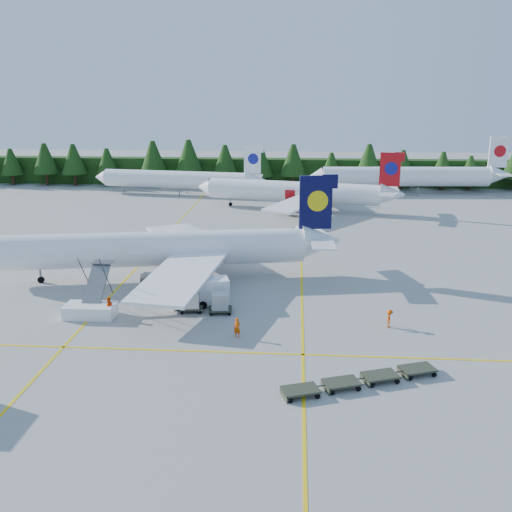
# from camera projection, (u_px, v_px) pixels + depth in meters

# --- Properties ---
(ground) EXTENTS (320.00, 320.00, 0.00)m
(ground) POSITION_uv_depth(u_px,v_px,m) (237.00, 324.00, 52.44)
(ground) COLOR #9D9C97
(ground) RESTS_ON ground
(taxi_stripe_a) EXTENTS (0.25, 120.00, 0.01)m
(taxi_stripe_a) POSITION_uv_depth(u_px,v_px,m) (144.00, 260.00, 72.57)
(taxi_stripe_a) COLOR yellow
(taxi_stripe_a) RESTS_ON ground
(taxi_stripe_b) EXTENTS (0.25, 120.00, 0.01)m
(taxi_stripe_b) POSITION_uv_depth(u_px,v_px,m) (301.00, 263.00, 71.20)
(taxi_stripe_b) COLOR yellow
(taxi_stripe_b) RESTS_ON ground
(taxi_stripe_cross) EXTENTS (80.00, 0.25, 0.01)m
(taxi_stripe_cross) POSITION_uv_depth(u_px,v_px,m) (230.00, 352.00, 46.69)
(taxi_stripe_cross) COLOR yellow
(taxi_stripe_cross) RESTS_ON ground
(treeline_hedge) EXTENTS (220.00, 4.00, 6.00)m
(treeline_hedge) POSITION_uv_depth(u_px,v_px,m) (274.00, 172.00, 130.21)
(treeline_hedge) COLOR black
(treeline_hedge) RESTS_ON ground
(airliner_navy) EXTENTS (39.43, 32.17, 11.55)m
(airliner_navy) POSITION_uv_depth(u_px,v_px,m) (149.00, 250.00, 64.04)
(airliner_navy) COLOR white
(airliner_navy) RESTS_ON ground
(airliner_red) EXTENTS (36.43, 29.66, 10.73)m
(airliner_red) POSITION_uv_depth(u_px,v_px,m) (289.00, 192.00, 102.95)
(airliner_red) COLOR white
(airliner_red) RESTS_ON ground
(airliner_far_left) EXTENTS (35.73, 8.09, 10.42)m
(airliner_far_left) POSITION_uv_depth(u_px,v_px,m) (170.00, 179.00, 117.69)
(airliner_far_left) COLOR white
(airliner_far_left) RESTS_ON ground
(airliner_far_right) EXTENTS (40.71, 6.35, 11.83)m
(airliner_far_right) POSITION_uv_depth(u_px,v_px,m) (400.00, 176.00, 118.53)
(airliner_far_right) COLOR white
(airliner_far_right) RESTS_ON ground
(airstairs) EXTENTS (4.76, 6.46, 4.26)m
(airstairs) POSITION_uv_depth(u_px,v_px,m) (91.00, 306.00, 54.19)
(airstairs) COLOR white
(airstairs) RESTS_ON ground
(service_truck) EXTENTS (5.95, 3.55, 2.71)m
(service_truck) POSITION_uv_depth(u_px,v_px,m) (201.00, 293.00, 56.63)
(service_truck) COLOR white
(service_truck) RESTS_ON ground
(dolly_train) EXTENTS (11.76, 6.18, 0.15)m
(dolly_train) POSITION_uv_depth(u_px,v_px,m) (361.00, 379.00, 41.41)
(dolly_train) COLOR #343829
(dolly_train) RESTS_ON ground
(uld_pair) EXTENTS (5.22, 2.14, 1.70)m
(uld_pair) POSITION_uv_depth(u_px,v_px,m) (206.00, 301.00, 54.92)
(uld_pair) COLOR #343829
(uld_pair) RESTS_ON ground
(crew_a) EXTENTS (0.72, 0.56, 1.75)m
(crew_a) POSITION_uv_depth(u_px,v_px,m) (237.00, 328.00, 49.37)
(crew_a) COLOR #D94C04
(crew_a) RESTS_ON ground
(crew_b) EXTENTS (1.23, 1.17, 2.01)m
(crew_b) POSITION_uv_depth(u_px,v_px,m) (109.00, 307.00, 53.69)
(crew_b) COLOR #FA4805
(crew_b) RESTS_ON ground
(crew_c) EXTENTS (0.57, 0.76, 1.68)m
(crew_c) POSITION_uv_depth(u_px,v_px,m) (389.00, 319.00, 51.46)
(crew_c) COLOR #DA4304
(crew_c) RESTS_ON ground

